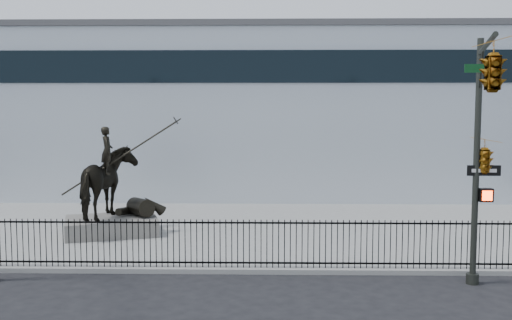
{
  "coord_description": "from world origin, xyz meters",
  "views": [
    {
      "loc": [
        1.1,
        -16.78,
        5.2
      ],
      "look_at": [
        0.63,
        6.0,
        3.03
      ],
      "focal_mm": 42.0,
      "sensor_mm": 36.0,
      "label": 1
    }
  ],
  "objects": [
    {
      "name": "picket_fence",
      "position": [
        0.0,
        1.25,
        0.9
      ],
      "size": [
        22.1,
        0.1,
        1.5
      ],
      "color": "black",
      "rests_on": "plaza"
    },
    {
      "name": "equestrian_statue",
      "position": [
        -4.9,
        5.9,
        2.13
      ],
      "size": [
        4.2,
        3.26,
        3.71
      ],
      "rotation": [
        0.0,
        0.0,
        0.3
      ],
      "color": "black",
      "rests_on": "statue_plinth"
    },
    {
      "name": "building",
      "position": [
        0.0,
        20.0,
        4.5
      ],
      "size": [
        44.0,
        14.0,
        9.0
      ],
      "primitive_type": "cube",
      "color": "silver",
      "rests_on": "ground"
    },
    {
      "name": "statue_plinth",
      "position": [
        -4.96,
        5.88,
        0.47
      ],
      "size": [
        3.95,
        3.25,
        0.64
      ],
      "primitive_type": "cube",
      "rotation": [
        0.0,
        0.0,
        0.3
      ],
      "color": "#5B5854",
      "rests_on": "plaza"
    },
    {
      "name": "plaza",
      "position": [
        0.0,
        7.0,
        0.07
      ],
      "size": [
        30.0,
        12.0,
        0.15
      ],
      "primitive_type": "cube",
      "color": "gray",
      "rests_on": "ground"
    },
    {
      "name": "traffic_signal_right",
      "position": [
        6.47,
        -2.0,
        4.85
      ],
      "size": [
        2.17,
        6.86,
        7.0
      ],
      "color": "#262924",
      "rests_on": "ground"
    },
    {
      "name": "ground",
      "position": [
        0.0,
        0.0,
        0.0
      ],
      "size": [
        120.0,
        120.0,
        0.0
      ],
      "primitive_type": "plane",
      "color": "black",
      "rests_on": "ground"
    }
  ]
}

